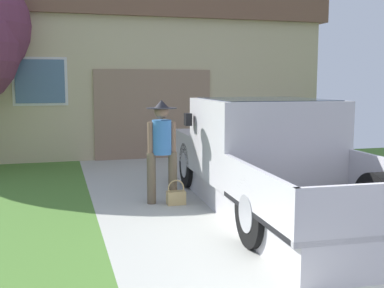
{
  "coord_description": "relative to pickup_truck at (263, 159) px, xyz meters",
  "views": [
    {
      "loc": [
        -3.09,
        -2.74,
        1.89
      ],
      "look_at": [
        -1.14,
        4.18,
        0.96
      ],
      "focal_mm": 44.91,
      "sensor_mm": 36.0,
      "label": 1
    }
  ],
  "objects": [
    {
      "name": "pickup_truck",
      "position": [
        0.0,
        0.0,
        0.0
      ],
      "size": [
        2.09,
        5.51,
        1.64
      ],
      "rotation": [
        0.0,
        0.0,
        -0.04
      ],
      "color": "silver",
      "rests_on": "ground"
    },
    {
      "name": "person_with_hat",
      "position": [
        -1.48,
        0.51,
        0.22
      ],
      "size": [
        0.48,
        0.47,
        1.61
      ],
      "rotation": [
        0.0,
        0.0,
        -0.05
      ],
      "color": "brown",
      "rests_on": "ground"
    },
    {
      "name": "handbag",
      "position": [
        -1.3,
        0.35,
        -0.59
      ],
      "size": [
        0.28,
        0.17,
        0.39
      ],
      "color": "tan",
      "rests_on": "ground"
    },
    {
      "name": "house_with_garage",
      "position": [
        -1.22,
        8.44,
        1.56
      ],
      "size": [
        10.45,
        7.15,
        4.5
      ],
      "color": "#C9B88B",
      "rests_on": "ground"
    },
    {
      "name": "wheeled_trash_bin",
      "position": [
        3.24,
        4.29,
        -0.13
      ],
      "size": [
        0.6,
        0.72,
        1.09
      ],
      "color": "#424247",
      "rests_on": "ground"
    }
  ]
}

